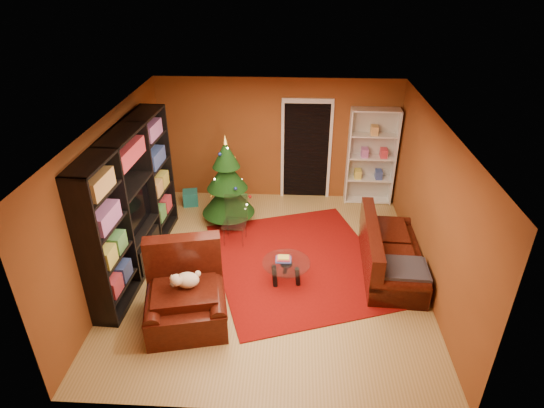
# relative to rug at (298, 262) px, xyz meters

# --- Properties ---
(floor) EXTENTS (5.00, 5.50, 0.05)m
(floor) POSITION_rel_rug_xyz_m (-0.46, -0.21, -0.03)
(floor) COLOR #9E7E44
(floor) RESTS_ON ground
(ceiling) EXTENTS (5.00, 5.50, 0.05)m
(ceiling) POSITION_rel_rug_xyz_m (-0.46, -0.21, 2.62)
(ceiling) COLOR silver
(ceiling) RESTS_ON wall_back
(wall_back) EXTENTS (5.00, 0.05, 2.60)m
(wall_back) POSITION_rel_rug_xyz_m (-0.46, 2.56, 1.29)
(wall_back) COLOR brown
(wall_back) RESTS_ON ground
(wall_left) EXTENTS (0.05, 5.50, 2.60)m
(wall_left) POSITION_rel_rug_xyz_m (-2.98, -0.21, 1.29)
(wall_left) COLOR brown
(wall_left) RESTS_ON ground
(wall_right) EXTENTS (0.05, 5.50, 2.60)m
(wall_right) POSITION_rel_rug_xyz_m (2.07, -0.21, 1.29)
(wall_right) COLOR brown
(wall_right) RESTS_ON ground
(doorway) EXTENTS (1.06, 0.60, 2.16)m
(doorway) POSITION_rel_rug_xyz_m (0.14, 2.52, 1.04)
(doorway) COLOR black
(doorway) RESTS_ON floor
(rug) EXTENTS (3.59, 3.88, 0.02)m
(rug) POSITION_rel_rug_xyz_m (0.00, 0.00, 0.00)
(rug) COLOR maroon
(rug) RESTS_ON floor
(media_unit) EXTENTS (0.61, 3.12, 2.37)m
(media_unit) POSITION_rel_rug_xyz_m (-2.73, -0.17, 1.18)
(media_unit) COLOR black
(media_unit) RESTS_ON floor
(christmas_tree) EXTENTS (1.07, 1.07, 1.84)m
(christmas_tree) POSITION_rel_rug_xyz_m (-1.38, 1.32, 0.88)
(christmas_tree) COLOR black
(christmas_tree) RESTS_ON floor
(gift_box_teal) EXTENTS (0.37, 0.37, 0.31)m
(gift_box_teal) POSITION_rel_rug_xyz_m (-2.30, 2.00, 0.14)
(gift_box_teal) COLOR #197372
(gift_box_teal) RESTS_ON floor
(gift_box_green) EXTENTS (0.29, 0.29, 0.27)m
(gift_box_green) POSITION_rel_rug_xyz_m (-1.22, 1.90, 0.13)
(gift_box_green) COLOR #347636
(gift_box_green) RESTS_ON floor
(gift_box_red) EXTENTS (0.27, 0.27, 0.22)m
(gift_box_red) POSITION_rel_rug_xyz_m (-1.51, 2.38, 0.10)
(gift_box_red) COLOR maroon
(gift_box_red) RESTS_ON floor
(white_bookshelf) EXTENTS (0.98, 0.37, 2.10)m
(white_bookshelf) POSITION_rel_rug_xyz_m (1.49, 2.36, 1.01)
(white_bookshelf) COLOR white
(white_bookshelf) RESTS_ON floor
(armchair) EXTENTS (1.45, 1.45, 0.95)m
(armchair) POSITION_rel_rug_xyz_m (-1.60, -1.53, 0.47)
(armchair) COLOR black
(armchair) RESTS_ON rug
(dog) EXTENTS (0.45, 0.38, 0.31)m
(dog) POSITION_rel_rug_xyz_m (-1.56, -1.47, 0.70)
(dog) COLOR beige
(dog) RESTS_ON armchair
(sofa) EXTENTS (1.00, 2.06, 0.87)m
(sofa) POSITION_rel_rug_xyz_m (1.56, -0.12, 0.42)
(sofa) COLOR black
(sofa) RESTS_ON rug
(coffee_table) EXTENTS (0.78, 0.78, 0.48)m
(coffee_table) POSITION_rel_rug_xyz_m (-0.19, -0.54, 0.19)
(coffee_table) COLOR gray
(coffee_table) RESTS_ON rug
(acrylic_chair) EXTENTS (0.45, 0.48, 0.81)m
(acrylic_chair) POSITION_rel_rug_xyz_m (-1.16, 0.58, 0.40)
(acrylic_chair) COLOR #66605B
(acrylic_chair) RESTS_ON rug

